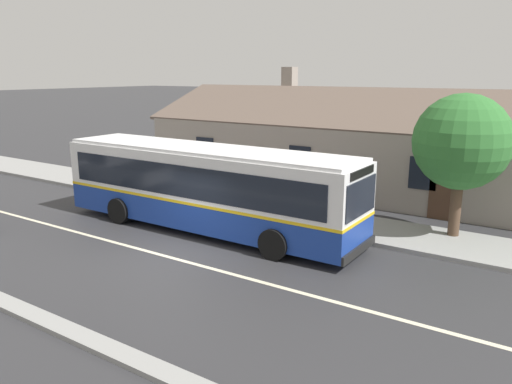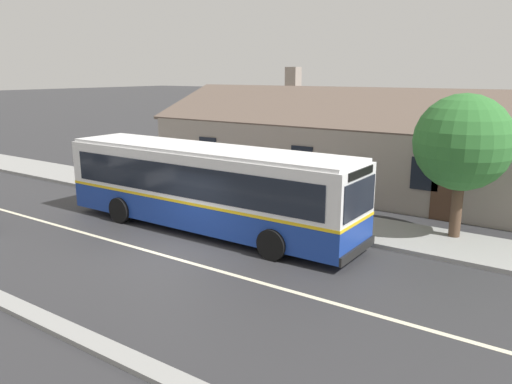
{
  "view_description": "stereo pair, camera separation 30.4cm",
  "coord_description": "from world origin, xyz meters",
  "px_view_note": "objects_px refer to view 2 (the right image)",
  "views": [
    {
      "loc": [
        10.69,
        -10.84,
        5.69
      ],
      "look_at": [
        1.08,
        3.63,
        1.51
      ],
      "focal_mm": 35.0,
      "sensor_mm": 36.0,
      "label": 1
    },
    {
      "loc": [
        10.94,
        -10.67,
        5.69
      ],
      "look_at": [
        1.08,
        3.63,
        1.51
      ],
      "focal_mm": 35.0,
      "sensor_mm": 36.0,
      "label": 2
    }
  ],
  "objects_px": {
    "bench_by_building": "(152,181)",
    "bike_rack": "(110,170)",
    "street_tree_primary": "(465,145)",
    "transit_bus": "(206,186)"
  },
  "relations": [
    {
      "from": "bench_by_building",
      "to": "street_tree_primary",
      "type": "bearing_deg",
      "value": 3.95
    },
    {
      "from": "bench_by_building",
      "to": "bike_rack",
      "type": "bearing_deg",
      "value": 175.58
    },
    {
      "from": "transit_bus",
      "to": "street_tree_primary",
      "type": "xyz_separation_m",
      "value": [
        7.95,
        3.96,
        1.67
      ]
    },
    {
      "from": "bench_by_building",
      "to": "bike_rack",
      "type": "relative_size",
      "value": 1.45
    },
    {
      "from": "transit_bus",
      "to": "bench_by_building",
      "type": "distance_m",
      "value": 6.76
    },
    {
      "from": "bench_by_building",
      "to": "bike_rack",
      "type": "xyz_separation_m",
      "value": [
        -3.41,
        0.26,
        0.11
      ]
    },
    {
      "from": "transit_bus",
      "to": "bike_rack",
      "type": "xyz_separation_m",
      "value": [
        -9.37,
        3.27,
        -0.98
      ]
    },
    {
      "from": "bench_by_building",
      "to": "street_tree_primary",
      "type": "xyz_separation_m",
      "value": [
        13.91,
        0.96,
        2.76
      ]
    },
    {
      "from": "bike_rack",
      "to": "bench_by_building",
      "type": "bearing_deg",
      "value": -4.42
    },
    {
      "from": "transit_bus",
      "to": "bench_by_building",
      "type": "bearing_deg",
      "value": 153.26
    }
  ]
}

